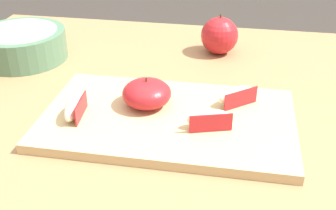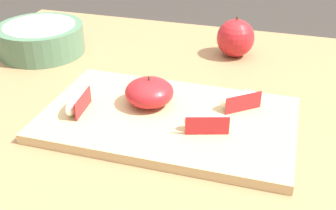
# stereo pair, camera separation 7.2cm
# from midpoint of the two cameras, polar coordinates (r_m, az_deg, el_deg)

# --- Properties ---
(dining_table) EXTENTS (1.23, 0.88, 0.75)m
(dining_table) POSITION_cam_midpoint_polar(r_m,az_deg,el_deg) (0.85, 7.59, -6.63)
(dining_table) COLOR #9E754C
(dining_table) RESTS_ON ground_plane
(cutting_board) EXTENTS (0.43, 0.26, 0.02)m
(cutting_board) POSITION_cam_midpoint_polar(r_m,az_deg,el_deg) (0.73, 2.81, -2.00)
(cutting_board) COLOR tan
(cutting_board) RESTS_ON dining_table
(apple_half_skin_up) EXTENTS (0.09, 0.09, 0.05)m
(apple_half_skin_up) POSITION_cam_midpoint_polar(r_m,az_deg,el_deg) (0.75, 0.20, 1.65)
(apple_half_skin_up) COLOR #B21E23
(apple_half_skin_up) RESTS_ON cutting_board
(apple_wedge_middle) EXTENTS (0.03, 0.08, 0.03)m
(apple_wedge_middle) POSITION_cam_midpoint_polar(r_m,az_deg,el_deg) (0.74, -9.52, 0.28)
(apple_wedge_middle) COLOR #F4EACC
(apple_wedge_middle) RESTS_ON cutting_board
(apple_wedge_near_knife) EXTENTS (0.07, 0.07, 0.03)m
(apple_wedge_near_knife) POSITION_cam_midpoint_polar(r_m,az_deg,el_deg) (0.76, 12.33, 0.65)
(apple_wedge_near_knife) COLOR #F4EACC
(apple_wedge_near_knife) RESTS_ON cutting_board
(apple_wedge_right) EXTENTS (0.08, 0.05, 0.03)m
(apple_wedge_right) POSITION_cam_midpoint_polar(r_m,az_deg,el_deg) (0.69, 8.21, -2.31)
(apple_wedge_right) COLOR #F4EACC
(apple_wedge_right) RESTS_ON cutting_board
(whole_apple_crimson) EXTENTS (0.09, 0.09, 0.09)m
(whole_apple_crimson) POSITION_cam_midpoint_polar(r_m,az_deg,el_deg) (1.00, 11.12, 8.78)
(whole_apple_crimson) COLOR #B21E23
(whole_apple_crimson) RESTS_ON dining_table
(ceramic_fruit_bowl) EXTENTS (0.20, 0.20, 0.07)m
(ceramic_fruit_bowl) POSITION_cam_midpoint_polar(r_m,az_deg,el_deg) (1.04, -14.78, 8.64)
(ceramic_fruit_bowl) COLOR #4C7556
(ceramic_fruit_bowl) RESTS_ON dining_table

